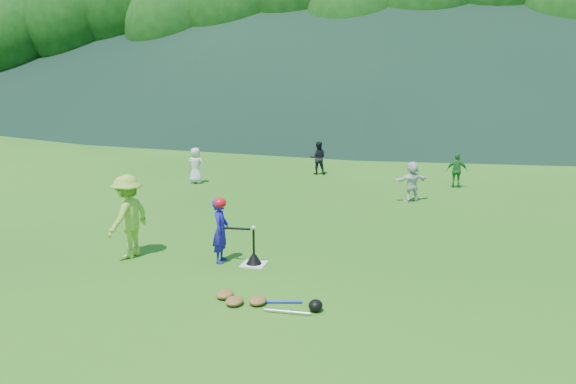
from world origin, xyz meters
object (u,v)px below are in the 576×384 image
(adult_coach, at_px, (128,216))
(fielder_d, at_px, (412,182))
(fielder_c, at_px, (457,171))
(equipment_pile, at_px, (257,301))
(home_plate, at_px, (254,264))
(batter_child, at_px, (221,231))
(fielder_a, at_px, (196,165))
(fielder_b, at_px, (318,158))
(batting_tee, at_px, (254,258))

(adult_coach, height_order, fielder_d, adult_coach)
(fielder_c, relative_size, equipment_pile, 0.61)
(home_plate, bearing_deg, fielder_c, 65.31)
(fielder_d, bearing_deg, adult_coach, 17.33)
(batter_child, xyz_separation_m, equipment_pile, (1.32, -1.76, -0.56))
(batter_child, bearing_deg, equipment_pile, -149.61)
(equipment_pile, bearing_deg, home_plate, 110.32)
(fielder_a, relative_size, fielder_d, 1.03)
(home_plate, distance_m, fielder_a, 8.27)
(batter_child, bearing_deg, fielder_b, -5.52)
(home_plate, distance_m, equipment_pile, 1.88)
(fielder_b, height_order, fielder_c, fielder_b)
(batter_child, bearing_deg, fielder_a, 21.28)
(fielder_b, height_order, batting_tee, fielder_b)
(fielder_a, relative_size, equipment_pile, 0.65)
(equipment_pile, bearing_deg, fielder_c, 72.44)
(home_plate, distance_m, fielder_c, 9.34)
(fielder_a, bearing_deg, adult_coach, 103.87)
(batter_child, distance_m, adult_coach, 1.90)
(fielder_a, height_order, fielder_d, fielder_a)
(adult_coach, xyz_separation_m, fielder_a, (-1.81, 7.18, -0.24))
(fielder_c, bearing_deg, equipment_pile, 67.78)
(batter_child, xyz_separation_m, adult_coach, (-1.88, -0.17, 0.20))
(fielder_c, xyz_separation_m, batting_tee, (-3.89, -8.47, -0.42))
(fielder_d, bearing_deg, home_plate, 33.43)
(batter_child, relative_size, fielder_b, 1.07)
(batting_tee, bearing_deg, adult_coach, -175.94)
(adult_coach, relative_size, fielder_c, 1.51)
(home_plate, xyz_separation_m, adult_coach, (-2.55, -0.18, 0.82))
(home_plate, bearing_deg, fielder_d, 66.95)
(adult_coach, bearing_deg, batting_tee, 102.48)
(fielder_c, height_order, equipment_pile, fielder_c)
(batting_tee, height_order, equipment_pile, batting_tee)
(home_plate, relative_size, batter_child, 0.36)
(adult_coach, xyz_separation_m, batting_tee, (2.55, 0.18, -0.70))
(fielder_b, distance_m, fielder_d, 4.90)
(fielder_c, relative_size, batting_tee, 1.62)
(batter_child, bearing_deg, fielder_d, -34.53)
(fielder_c, distance_m, batting_tee, 9.33)
(fielder_a, height_order, fielder_c, fielder_a)
(batter_child, height_order, fielder_b, batter_child)
(fielder_c, bearing_deg, batter_child, 57.07)
(adult_coach, xyz_separation_m, fielder_d, (5.18, 6.36, -0.26))
(adult_coach, bearing_deg, fielder_d, 149.28)
(adult_coach, height_order, equipment_pile, adult_coach)
(fielder_c, bearing_deg, fielder_b, -18.68)
(batter_child, relative_size, equipment_pile, 0.70)
(fielder_a, distance_m, fielder_c, 8.38)
(fielder_b, relative_size, batting_tee, 1.73)
(batter_child, distance_m, fielder_c, 9.63)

